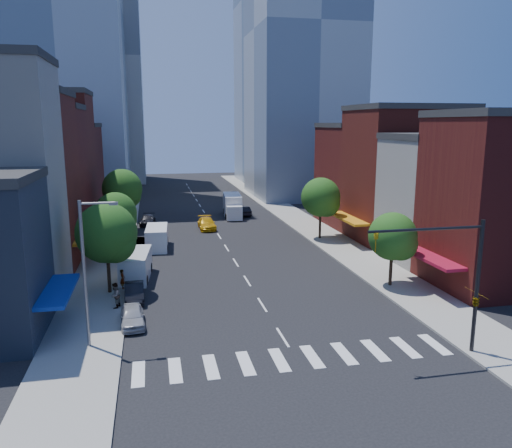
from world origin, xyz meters
The scene contains 34 objects.
ground centered at (0.00, 0.00, 0.00)m, with size 220.00×220.00×0.00m, color black.
sidewalk_left centered at (-12.50, 40.00, 0.07)m, with size 5.00×120.00×0.15m, color gray.
sidewalk_right centered at (12.50, 40.00, 0.07)m, with size 5.00×120.00×0.15m, color gray.
crosswalk centered at (0.00, -3.00, 0.01)m, with size 19.00×3.00×0.01m, color silver.
bldg_left_2 centered at (-21.00, 20.50, 8.00)m, with size 12.00×9.00×16.00m, color #5C1B15.
bldg_left_3 centered at (-21.00, 29.00, 7.50)m, with size 12.00×8.00×15.00m, color #561615.
bldg_left_4 centered at (-21.00, 37.50, 8.50)m, with size 12.00×9.00×17.00m, color #5C1B15.
bldg_left_5 centered at (-21.00, 47.00, 6.50)m, with size 12.00×10.00×13.00m, color #561615.
bldg_right_0 centered at (21.00, 6.50, 7.00)m, with size 12.00×9.00×14.00m, color #561615.
bldg_right_1 centered at (21.00, 15.00, 6.00)m, with size 12.00×8.00×12.00m, color beige.
bldg_right_2 centered at (21.00, 24.00, 7.50)m, with size 12.00×10.00×15.00m, color #5C1B15.
bldg_right_3 centered at (21.00, 34.00, 6.50)m, with size 12.00×10.00×13.00m, color #561615.
tower_ne centered at (20.00, 62.00, 30.00)m, with size 18.00×20.00×60.00m, color #9EA5AD.
tower_far_e centered at (24.00, 85.00, 40.00)m, with size 22.00×22.00×80.00m, color #8C99A8.
tower_far_w centered at (-18.00, 95.00, 28.00)m, with size 18.00×18.00×56.00m, color #9EA5AD.
traffic_signal centered at (9.94, -4.50, 4.16)m, with size 7.24×2.24×8.00m.
streetlight centered at (-11.81, 1.00, 5.28)m, with size 2.25×0.25×9.00m.
tree_left_near centered at (-11.35, 10.92, 4.87)m, with size 4.80×4.80×7.30m.
tree_left_mid centered at (-11.35, 21.92, 4.53)m, with size 4.20×4.20×6.65m.
tree_left_far centered at (-11.35, 35.92, 5.20)m, with size 5.00×5.00×7.75m.
tree_right_near centered at (11.65, 7.92, 4.19)m, with size 4.00×4.00×6.20m.
tree_right_far centered at (11.65, 25.92, 4.86)m, with size 4.60×4.60×7.20m.
parked_car_front centered at (-9.50, 3.98, 0.66)m, with size 1.57×3.90×1.33m, color #A7A7AB.
parked_car_second centered at (-9.50, 8.99, 0.68)m, with size 1.44×4.13×1.36m, color black.
parked_car_third centered at (-9.50, 24.15, 0.75)m, with size 2.48×5.38×1.50m, color #999999.
parked_car_rear centered at (-8.55, 38.92, 0.66)m, with size 1.85×4.56×1.32m, color black.
cargo_van_near centered at (-9.51, 14.57, 1.21)m, with size 2.83×5.93×2.45m.
cargo_van_far centered at (-7.51, 25.41, 1.19)m, with size 2.56×5.76×2.41m.
taxi centered at (-1.00, 34.52, 0.74)m, with size 2.07×5.09×1.48m, color #D5990B.
traffic_car_oncoming centered at (5.55, 43.15, 0.68)m, with size 1.45×4.15×1.37m, color black.
traffic_car_far centered at (6.69, 59.35, 0.82)m, with size 1.93×4.80×1.64m, color #999999.
box_truck centered at (3.77, 42.82, 1.52)m, with size 3.04×8.14×3.21m.
pedestrian_near centered at (-10.50, 11.66, 0.96)m, with size 0.59×0.39×1.62m, color #999999.
pedestrian_far centered at (-10.83, 7.27, 1.10)m, with size 0.92×0.72×1.89m, color #999999.
Camera 1 is at (-7.89, -29.00, 13.50)m, focal length 35.00 mm.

